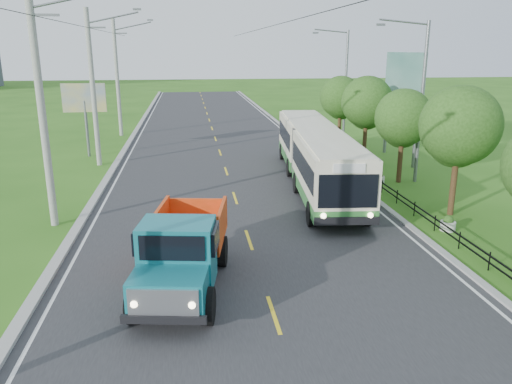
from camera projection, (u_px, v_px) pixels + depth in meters
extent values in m
plane|color=#2B5D16|center=(274.00, 315.00, 14.60)|extent=(240.00, 240.00, 0.00)
cube|color=#28282B|center=(224.00, 164.00, 33.65)|extent=(14.00, 120.00, 0.02)
cube|color=#9E9E99|center=(114.00, 167.00, 32.70)|extent=(0.40, 120.00, 0.15)
cube|color=#9E9E99|center=(327.00, 161.00, 34.56)|extent=(0.30, 120.00, 0.10)
cube|color=silver|center=(123.00, 167.00, 32.79)|extent=(0.12, 120.00, 0.00)
cube|color=silver|center=(320.00, 161.00, 34.50)|extent=(0.12, 120.00, 0.00)
cube|color=yellow|center=(274.00, 314.00, 14.60)|extent=(0.12, 2.20, 0.00)
cube|color=black|center=(369.00, 178.00, 28.89)|extent=(0.04, 40.00, 0.60)
cylinder|color=gray|center=(42.00, 111.00, 20.72)|extent=(0.32, 0.32, 10.00)
cube|color=slate|center=(44.00, 15.00, 19.74)|extent=(1.20, 0.10, 0.10)
cylinder|color=gray|center=(93.00, 89.00, 32.15)|extent=(0.32, 0.32, 10.00)
cube|color=slate|center=(96.00, 27.00, 31.17)|extent=(1.20, 0.10, 0.10)
cube|color=slate|center=(137.00, 9.00, 31.20)|extent=(0.50, 0.18, 0.12)
cylinder|color=gray|center=(117.00, 79.00, 43.58)|extent=(0.32, 0.32, 10.00)
cube|color=slate|center=(120.00, 33.00, 42.60)|extent=(1.20, 0.10, 0.10)
cube|color=slate|center=(150.00, 20.00, 42.63)|extent=(0.50, 0.18, 0.12)
cylinder|color=#382314|center=(454.00, 180.00, 23.02)|extent=(0.28, 0.28, 3.36)
sphere|color=#204513|center=(460.00, 126.00, 22.33)|extent=(3.60, 3.60, 3.60)
sphere|color=#204513|center=(457.00, 139.00, 23.03)|extent=(2.64, 2.64, 2.64)
cylinder|color=#382314|center=(400.00, 157.00, 28.79)|extent=(0.28, 0.28, 3.02)
sphere|color=#204513|center=(404.00, 117.00, 28.16)|extent=(3.24, 3.24, 3.24)
sphere|color=#204513|center=(402.00, 127.00, 28.84)|extent=(2.38, 2.38, 2.38)
cylinder|color=#382314|center=(365.00, 137.00, 34.47)|extent=(0.28, 0.28, 3.25)
sphere|color=#204513|center=(367.00, 102.00, 33.80)|extent=(3.48, 3.48, 3.48)
sphere|color=#204513|center=(367.00, 111.00, 34.49)|extent=(2.55, 2.55, 2.55)
cylinder|color=#382314|center=(339.00, 126.00, 40.21)|extent=(0.28, 0.28, 3.08)
sphere|color=#204513|center=(341.00, 97.00, 39.57)|extent=(3.30, 3.30, 3.30)
sphere|color=#204513|center=(341.00, 105.00, 40.25)|extent=(2.42, 2.42, 2.42)
cylinder|color=slate|center=(421.00, 104.00, 28.09)|extent=(0.20, 0.20, 9.00)
cylinder|color=slate|center=(404.00, 22.00, 26.70)|extent=(2.80, 0.10, 0.34)
cube|color=slate|center=(381.00, 25.00, 26.57)|extent=(0.45, 0.16, 0.12)
cylinder|color=slate|center=(346.00, 87.00, 41.43)|extent=(0.20, 0.20, 9.00)
cylinder|color=slate|center=(331.00, 31.00, 40.03)|extent=(2.80, 0.10, 0.34)
cube|color=slate|center=(316.00, 33.00, 39.90)|extent=(0.45, 0.16, 0.12)
cylinder|color=silver|center=(448.00, 226.00, 21.37)|extent=(0.64, 0.64, 0.40)
sphere|color=#204513|center=(448.00, 220.00, 21.30)|extent=(0.44, 0.44, 0.44)
cylinder|color=silver|center=(379.00, 179.00, 28.99)|extent=(0.64, 0.64, 0.40)
sphere|color=#204513|center=(379.00, 175.00, 28.92)|extent=(0.44, 0.44, 0.44)
cylinder|color=silver|center=(339.00, 152.00, 36.61)|extent=(0.64, 0.64, 0.40)
sphere|color=#204513|center=(339.00, 149.00, 36.54)|extent=(0.44, 0.44, 0.44)
cylinder|color=slate|center=(87.00, 129.00, 35.68)|extent=(0.20, 0.20, 4.00)
cube|color=yellow|center=(84.00, 98.00, 35.07)|extent=(3.00, 0.15, 2.00)
cylinder|color=slate|center=(416.00, 130.00, 32.17)|extent=(0.24, 0.24, 5.00)
cylinder|color=slate|center=(386.00, 119.00, 36.93)|extent=(0.24, 0.24, 5.00)
cube|color=#144C47|center=(404.00, 75.00, 33.64)|extent=(0.20, 6.00, 3.00)
cube|color=#2C6E2E|center=(329.00, 191.00, 24.20)|extent=(3.42, 8.26, 0.59)
cube|color=beige|center=(330.00, 165.00, 23.83)|extent=(3.42, 8.26, 2.07)
cube|color=black|center=(330.00, 164.00, 23.83)|extent=(3.41, 7.62, 1.02)
cube|color=#2C6E2E|center=(304.00, 154.00, 32.69)|extent=(3.37, 7.72, 0.59)
cube|color=beige|center=(305.00, 134.00, 32.33)|extent=(3.37, 7.72, 2.07)
cube|color=black|center=(305.00, 134.00, 32.32)|extent=(3.36, 7.09, 1.02)
cube|color=#4C4C4C|center=(315.00, 152.00, 28.29)|extent=(2.61, 1.30, 2.55)
cube|color=black|center=(348.00, 191.00, 20.00)|extent=(2.41, 0.29, 1.39)
cylinder|color=black|center=(311.00, 214.00, 21.81)|extent=(0.45, 1.14, 1.11)
cylinder|color=black|center=(366.00, 213.00, 21.91)|extent=(0.45, 1.14, 1.11)
cylinder|color=black|center=(297.00, 183.00, 26.86)|extent=(0.45, 1.14, 1.11)
cylinder|color=black|center=(342.00, 182.00, 26.95)|extent=(0.45, 1.14, 1.11)
cylinder|color=black|center=(290.00, 167.00, 30.36)|extent=(0.45, 1.14, 1.11)
cylinder|color=black|center=(329.00, 167.00, 30.45)|extent=(0.45, 1.14, 1.11)
cylinder|color=black|center=(282.00, 152.00, 35.09)|extent=(0.45, 1.14, 1.11)
cylinder|color=black|center=(317.00, 151.00, 35.19)|extent=(0.45, 1.14, 1.11)
cube|color=#136C77|center=(169.00, 291.00, 13.70)|extent=(2.28, 1.71, 0.99)
cube|color=#136C77|center=(178.00, 253.00, 14.99)|extent=(2.41, 1.93, 1.98)
cube|color=black|center=(177.00, 238.00, 14.86)|extent=(2.58, 1.67, 0.69)
cube|color=black|center=(184.00, 271.00, 16.01)|extent=(1.97, 6.02, 0.25)
cube|color=#E54315|center=(191.00, 224.00, 17.36)|extent=(2.74, 3.31, 1.29)
cylinder|color=black|center=(135.00, 305.00, 14.07)|extent=(0.52, 1.13, 1.09)
cylinder|color=black|center=(208.00, 306.00, 14.01)|extent=(0.52, 1.13, 1.09)
cylinder|color=black|center=(164.00, 250.00, 17.88)|extent=(0.52, 1.13, 1.09)
cylinder|color=black|center=(222.00, 251.00, 17.82)|extent=(0.52, 1.13, 1.09)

